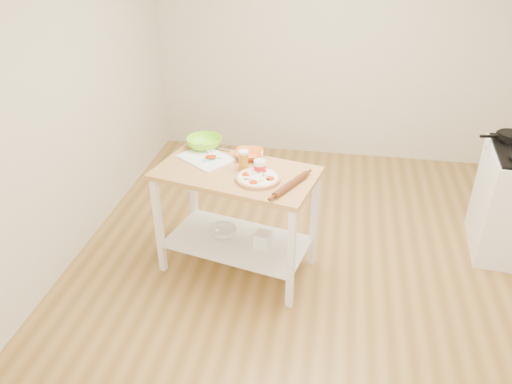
{
  "coord_description": "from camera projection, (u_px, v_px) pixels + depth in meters",
  "views": [
    {
      "loc": [
        0.13,
        -3.36,
        2.64
      ],
      "look_at": [
        -0.43,
        -0.19,
        0.78
      ],
      "focal_mm": 35.0,
      "sensor_mm": 36.0,
      "label": 1
    }
  ],
  "objects": [
    {
      "name": "knife",
      "position": [
        211.0,
        147.0,
        4.08
      ],
      "size": [
        0.27,
        0.06,
        0.01
      ],
      "rotation": [
        0.0,
        0.0,
        -0.18
      ],
      "color": "silver",
      "rests_on": "cutting_board"
    },
    {
      "name": "beer_pint",
      "position": [
        243.0,
        160.0,
        3.73
      ],
      "size": [
        0.08,
        0.08,
        0.15
      ],
      "color": "#AD7417",
      "rests_on": "prep_island"
    },
    {
      "name": "shelf_bin",
      "position": [
        263.0,
        240.0,
        3.98
      ],
      "size": [
        0.14,
        0.14,
        0.12
      ],
      "primitive_type": "cube",
      "rotation": [
        0.0,
        0.0,
        -0.23
      ],
      "color": "white",
      "rests_on": "prep_island"
    },
    {
      "name": "orange_bowl",
      "position": [
        249.0,
        155.0,
        3.93
      ],
      "size": [
        0.25,
        0.25,
        0.06
      ],
      "primitive_type": "imported",
      "rotation": [
        0.0,
        0.0,
        0.1
      ],
      "color": "orange",
      "rests_on": "prep_island"
    },
    {
      "name": "skillet",
      "position": [
        510.0,
        136.0,
        4.13
      ],
      "size": [
        0.38,
        0.24,
        0.03
      ],
      "rotation": [
        0.0,
        0.0,
        0.19
      ],
      "color": "black",
      "rests_on": "gas_stove"
    },
    {
      "name": "spatula",
      "position": [
        211.0,
        159.0,
        3.89
      ],
      "size": [
        0.14,
        0.1,
        0.01
      ],
      "rotation": [
        0.0,
        0.0,
        0.35
      ],
      "color": "#50D4D0",
      "rests_on": "cutting_board"
    },
    {
      "name": "yogurt_tub",
      "position": [
        260.0,
        167.0,
        3.69
      ],
      "size": [
        0.09,
        0.09,
        0.19
      ],
      "color": "white",
      "rests_on": "prep_island"
    },
    {
      "name": "rolling_pin",
      "position": [
        291.0,
        185.0,
        3.52
      ],
      "size": [
        0.22,
        0.38,
        0.05
      ],
      "primitive_type": "cylinder",
      "rotation": [
        1.57,
        0.0,
        -0.47
      ],
      "color": "#5F2E15",
      "rests_on": "prep_island"
    },
    {
      "name": "green_bowl",
      "position": [
        204.0,
        143.0,
        4.09
      ],
      "size": [
        0.4,
        0.4,
        0.09
      ],
      "primitive_type": "imported",
      "rotation": [
        0.0,
        0.0,
        -0.64
      ],
      "color": "#87E81B",
      "rests_on": "prep_island"
    },
    {
      "name": "room_shell",
      "position": [
        320.0,
        114.0,
        3.53
      ],
      "size": [
        4.04,
        4.54,
        2.74
      ],
      "color": "olive",
      "rests_on": "ground"
    },
    {
      "name": "shelf_glass_bowl",
      "position": [
        223.0,
        232.0,
        4.12
      ],
      "size": [
        0.24,
        0.24,
        0.07
      ],
      "primitive_type": "imported",
      "rotation": [
        0.0,
        0.0,
        0.1
      ],
      "color": "silver",
      "rests_on": "prep_island"
    },
    {
      "name": "pizza",
      "position": [
        258.0,
        178.0,
        3.62
      ],
      "size": [
        0.33,
        0.33,
        0.05
      ],
      "rotation": [
        0.0,
        0.0,
        -0.45
      ],
      "color": "tan",
      "rests_on": "prep_island"
    },
    {
      "name": "cutting_board",
      "position": [
        206.0,
        158.0,
        3.93
      ],
      "size": [
        0.5,
        0.48,
        0.04
      ],
      "rotation": [
        0.0,
        0.0,
        -0.62
      ],
      "color": "white",
      "rests_on": "prep_island"
    },
    {
      "name": "prep_island",
      "position": [
        237.0,
        199.0,
        3.88
      ],
      "size": [
        1.31,
        0.91,
        0.9
      ],
      "rotation": [
        0.0,
        0.0,
        -0.23
      ],
      "color": "tan",
      "rests_on": "ground"
    }
  ]
}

